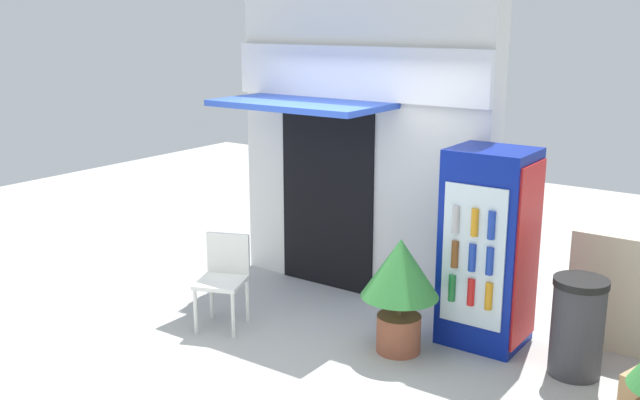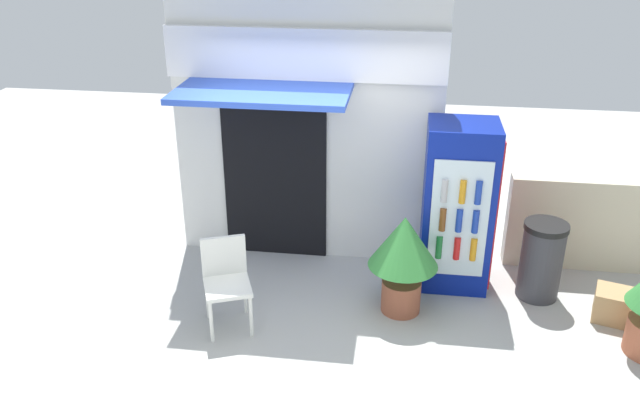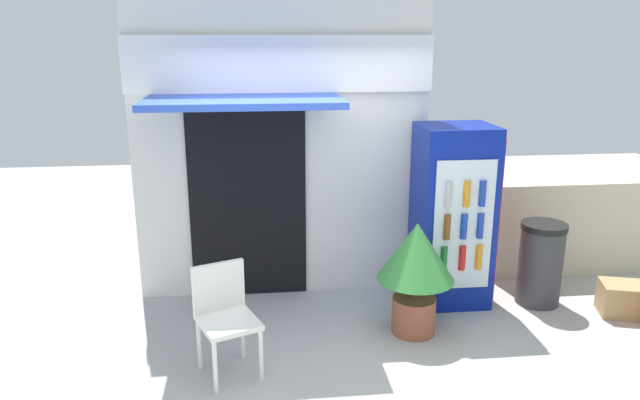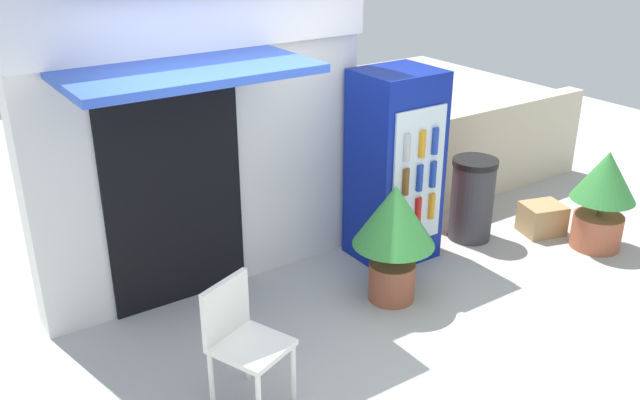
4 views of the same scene
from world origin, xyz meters
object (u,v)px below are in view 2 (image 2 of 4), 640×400
Objects in this scene: drink_cooler at (458,206)px; trash_bin at (541,260)px; plastic_chair at (226,277)px; cardboard_box at (616,306)px; potted_plant_near_shop at (404,251)px.

drink_cooler reaches higher than trash_bin.
plastic_chair is 1.05× the size of trash_bin.
plastic_chair is at bearing -171.38° from cardboard_box.
drink_cooler is at bearing 161.98° from cardboard_box.
cardboard_box is at bearing -26.16° from trash_bin.
drink_cooler is 0.86m from potted_plant_near_shop.
plastic_chair reaches higher than trash_bin.
trash_bin is 0.81m from cardboard_box.
drink_cooler is 1.00m from trash_bin.
plastic_chair is 0.84× the size of potted_plant_near_shop.
potted_plant_near_shop is at bearing -176.51° from cardboard_box.
plastic_chair is (-2.19, -1.07, -0.38)m from drink_cooler.
trash_bin reaches higher than cardboard_box.
potted_plant_near_shop reaches higher than cardboard_box.
cardboard_box is at bearing 8.62° from plastic_chair.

